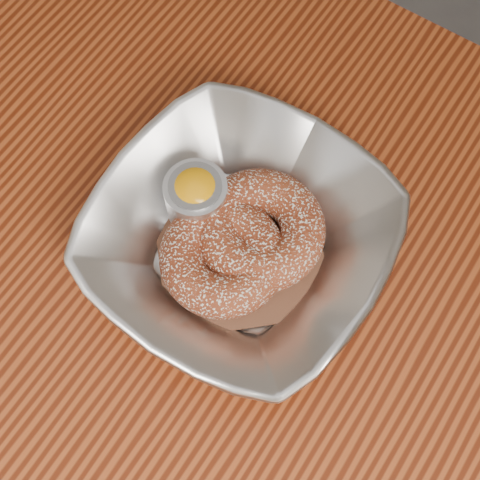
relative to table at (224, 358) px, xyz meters
The scene contains 7 objects.
ground_plane 0.65m from the table, ahead, with size 4.00×4.00×0.00m, color #565659.
table is the anchor object (origin of this frame).
serving_bowl 0.15m from the table, 111.36° to the left, with size 0.25×0.25×0.06m, color silver.
parchment 0.13m from the table, 111.36° to the left, with size 0.14×0.14×0.00m, color brown.
donut_back 0.16m from the table, 102.12° to the left, with size 0.11×0.11×0.04m, color maroon.
donut_front 0.14m from the table, 122.20° to the left, with size 0.11×0.11×0.04m, color maroon.
ramekin 0.18m from the table, 134.59° to the left, with size 0.06×0.06×0.06m.
Camera 1 is at (0.09, -0.11, 1.31)m, focal length 50.00 mm.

